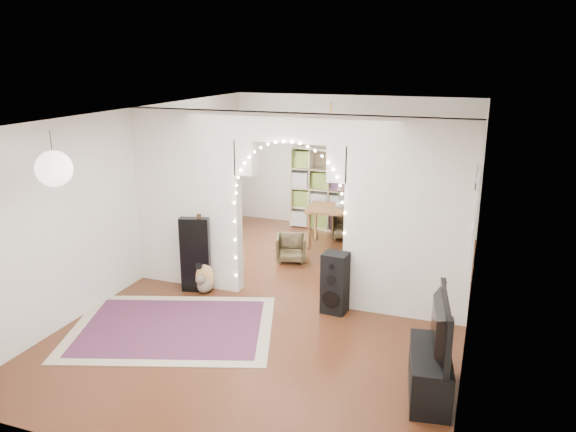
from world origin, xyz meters
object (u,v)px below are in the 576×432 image
(bookcase, at_px, (331,189))
(dining_chair_right, at_px, (291,248))
(acoustic_guitar, at_px, (201,263))
(media_console, at_px, (430,373))
(floor_speaker, at_px, (335,283))
(dining_chair_left, at_px, (347,224))
(dining_table, at_px, (340,212))

(bookcase, bearing_deg, dining_chair_right, -79.19)
(acoustic_guitar, bearing_deg, dining_chair_right, 46.56)
(media_console, xyz_separation_m, dining_chair_right, (-2.70, 3.30, -0.02))
(floor_speaker, height_order, bookcase, bookcase)
(media_console, xyz_separation_m, bookcase, (-2.59, 5.35, 0.58))
(bookcase, height_order, dining_chair_left, bookcase)
(dining_chair_right, bearing_deg, acoustic_guitar, -133.64)
(bookcase, bearing_deg, floor_speaker, -59.24)
(floor_speaker, height_order, dining_chair_left, floor_speaker)
(media_console, bearing_deg, dining_chair_right, 120.66)
(acoustic_guitar, distance_m, dining_chair_right, 1.90)
(acoustic_guitar, relative_size, floor_speaker, 1.20)
(dining_table, xyz_separation_m, dining_chair_right, (-0.60, -1.01, -0.45))
(dining_chair_left, bearing_deg, dining_table, -103.64)
(dining_chair_left, bearing_deg, dining_chair_right, -124.72)
(dining_chair_right, bearing_deg, dining_chair_left, 52.08)
(media_console, height_order, dining_chair_left, dining_chair_left)
(dining_table, distance_m, dining_chair_right, 1.26)
(bookcase, xyz_separation_m, dining_chair_right, (-0.12, -2.05, -0.60))
(floor_speaker, xyz_separation_m, dining_chair_right, (-1.24, 1.70, -0.20))
(floor_speaker, bearing_deg, acoustic_guitar, -174.36)
(acoustic_guitar, height_order, media_console, acoustic_guitar)
(acoustic_guitar, bearing_deg, floor_speaker, -17.44)
(dining_chair_left, distance_m, dining_chair_right, 1.69)
(dining_table, bearing_deg, media_console, -69.53)
(floor_speaker, xyz_separation_m, media_console, (1.46, -1.59, -0.18))
(floor_speaker, bearing_deg, media_console, -41.76)
(acoustic_guitar, xyz_separation_m, media_console, (3.53, -1.60, -0.20))
(floor_speaker, bearing_deg, dining_chair_right, 131.85)
(bookcase, bearing_deg, acoustic_guitar, -90.13)
(media_console, relative_size, dining_table, 0.79)
(floor_speaker, relative_size, media_console, 0.86)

